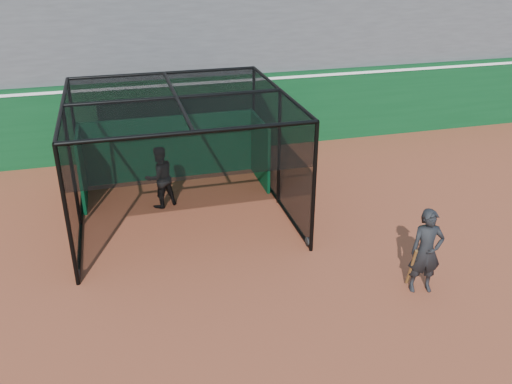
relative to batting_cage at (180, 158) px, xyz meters
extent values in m
plane|color=brown|center=(1.11, -4.06, -1.55)|extent=(120.00, 120.00, 0.00)
cube|color=#0A3B1A|center=(1.11, 4.44, -0.30)|extent=(50.00, 0.45, 2.50)
cube|color=white|center=(1.11, 4.44, 0.80)|extent=(50.00, 0.50, 0.08)
cube|color=#4C4C4F|center=(1.11, 8.31, 2.32)|extent=(50.00, 7.85, 7.75)
cube|color=#074624|center=(0.00, 2.44, -0.60)|extent=(5.05, 0.10, 1.90)
cylinder|color=black|center=(-2.58, -2.39, -1.44)|extent=(0.08, 0.22, 0.22)
cylinder|color=black|center=(2.58, -2.39, -1.44)|extent=(0.08, 0.22, 0.22)
cylinder|color=black|center=(-2.58, 2.36, -1.44)|extent=(0.08, 0.22, 0.22)
cylinder|color=black|center=(2.58, 2.36, -1.44)|extent=(0.08, 0.22, 0.22)
imported|color=black|center=(-0.50, 0.60, -0.71)|extent=(1.00, 0.91, 1.68)
imported|color=black|center=(4.24, -4.60, -0.64)|extent=(0.73, 0.55, 1.82)
cylinder|color=#593819|center=(3.99, -4.55, -1.00)|extent=(0.15, 0.37, 0.99)
camera|label=1|loc=(-1.42, -12.61, 5.07)|focal=38.00mm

